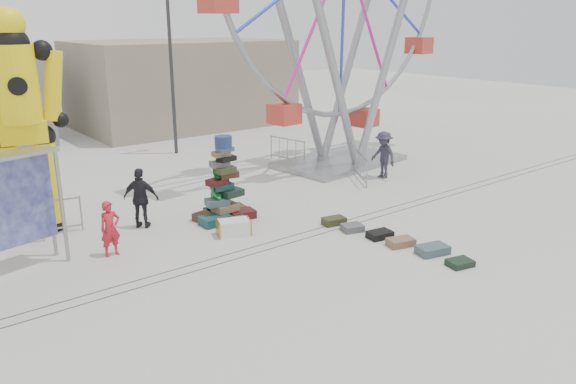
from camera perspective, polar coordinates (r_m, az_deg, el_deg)
ground at (r=15.64m, az=0.70°, el=-6.13°), size 90.00×90.00×0.00m
track_line_near at (r=16.07m, az=-0.64°, el=-5.45°), size 40.00×0.04×0.01m
track_line_far at (r=16.37m, az=-1.48°, el=-5.02°), size 40.00×0.04×0.01m
building_right at (r=35.27m, az=-10.86°, el=10.81°), size 12.00×8.00×5.00m
lamp_post_right at (r=27.12m, az=-11.64°, el=13.18°), size 1.41×0.25×8.00m
suitcase_tower at (r=18.00m, az=-6.52°, el=-0.48°), size 1.92×1.72×2.74m
crash_test_dummy at (r=17.86m, az=-25.49°, el=7.01°), size 2.69×1.18×6.73m
steamer_trunk at (r=16.86m, az=-5.53°, el=-3.60°), size 1.12×0.87×0.46m
row_case_0 at (r=17.72m, az=4.69°, el=-2.94°), size 0.78×0.57×0.23m
row_case_1 at (r=17.23m, az=6.55°, el=-3.63°), size 0.74×0.66×0.20m
row_case_2 at (r=16.81m, az=9.31°, el=-4.28°), size 0.79×0.60×0.21m
row_case_3 at (r=16.34m, az=11.38°, el=-5.01°), size 0.86×0.66×0.22m
row_case_4 at (r=15.99m, az=14.47°, el=-5.70°), size 0.97×0.73×0.24m
row_case_5 at (r=15.44m, az=17.07°, el=-6.90°), size 0.74×0.62×0.17m
barricade_dummy_b at (r=17.73m, az=-26.95°, el=-3.30°), size 1.97×0.57×1.10m
barricade_dummy_c at (r=18.10m, az=-23.40°, el=-2.44°), size 1.98×0.47×1.10m
barricade_wheel_front at (r=22.48m, az=7.44°, el=2.47°), size 1.14×1.75×1.10m
barricade_wheel_back at (r=25.37m, az=-0.07°, el=4.30°), size 0.48×1.98×1.10m
pedestrian_red at (r=15.90m, az=-17.62°, el=-3.57°), size 0.59×0.41×1.55m
pedestrian_green at (r=17.94m, az=-6.94°, el=-0.21°), size 0.95×0.81×1.74m
pedestrian_black at (r=17.74m, az=-14.70°, el=-0.61°), size 1.12×1.10×1.88m
pedestrian_grey at (r=23.00m, az=9.66°, el=3.74°), size 0.78×1.27×1.91m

